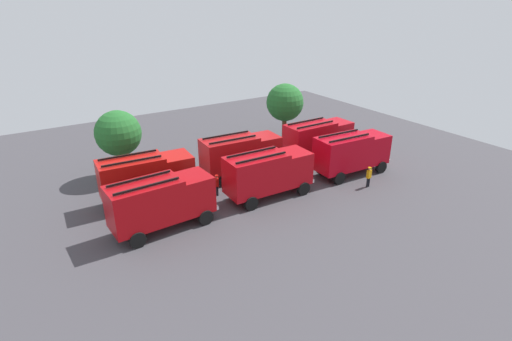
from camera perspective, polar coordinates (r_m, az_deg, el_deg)
ground_plane at (r=34.07m, az=-0.00°, el=-2.16°), size 54.26×54.26×0.00m
fire_truck_0 at (r=27.74m, az=-13.37°, el=-4.21°), size 7.31×3.04×3.88m
fire_truck_1 at (r=31.34m, az=1.72°, el=-0.22°), size 7.26×2.89×3.88m
fire_truck_2 at (r=36.49m, az=13.44°, el=2.63°), size 7.32×3.06×3.88m
fire_truck_3 at (r=31.82m, az=-15.33°, el=-0.72°), size 7.33×3.10×3.88m
fire_truck_4 at (r=35.11m, az=-2.20°, el=2.45°), size 7.32×3.06×3.88m
fire_truck_5 at (r=39.59m, az=8.82°, el=4.66°), size 7.22×2.79×3.88m
firefighter_0 at (r=43.13m, az=13.07°, el=4.35°), size 0.48×0.44×1.84m
firefighter_1 at (r=35.82m, az=-9.58°, el=0.64°), size 0.48×0.39×1.83m
firefighter_2 at (r=34.76m, az=15.77°, el=-0.75°), size 0.45×0.30×1.78m
firefighter_3 at (r=32.22m, az=-5.58°, el=-1.92°), size 0.36×0.47×1.75m
tree_0 at (r=36.17m, az=-19.03°, el=5.00°), size 3.90×3.90×6.04m
tree_1 at (r=44.08m, az=4.14°, el=9.61°), size 4.04×4.04×6.26m
traffic_cone_0 at (r=43.75m, az=9.18°, el=3.87°), size 0.39×0.39×0.55m
traffic_cone_1 at (r=36.11m, az=4.98°, el=-0.14°), size 0.46×0.46×0.66m
traffic_cone_2 at (r=36.02m, az=-13.00°, el=-0.70°), size 0.49×0.49×0.71m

